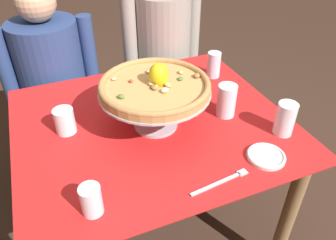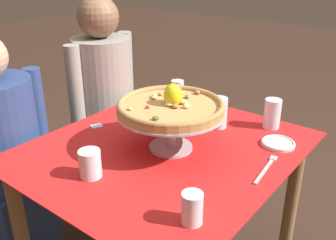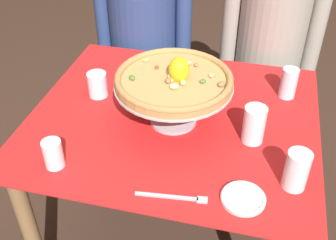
{
  "view_description": "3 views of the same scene",
  "coord_description": "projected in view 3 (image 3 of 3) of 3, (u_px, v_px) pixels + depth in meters",
  "views": [
    {
      "loc": [
        -0.34,
        -1.0,
        1.51
      ],
      "look_at": [
        0.05,
        -0.04,
        0.74
      ],
      "focal_mm": 35.25,
      "sensor_mm": 36.0,
      "label": 1
    },
    {
      "loc": [
        -1.05,
        -0.84,
        1.43
      ],
      "look_at": [
        0.03,
        0.01,
        0.82
      ],
      "focal_mm": 40.62,
      "sensor_mm": 36.0,
      "label": 2
    },
    {
      "loc": [
        0.28,
        -1.2,
        1.65
      ],
      "look_at": [
        -0.01,
        -0.06,
        0.74
      ],
      "focal_mm": 44.12,
      "sensor_mm": 36.0,
      "label": 3
    }
  ],
  "objects": [
    {
      "name": "ground_plane",
      "position": [
        172.0,
        235.0,
        1.98
      ],
      "size": [
        14.0,
        14.0,
        0.0
      ],
      "primitive_type": "plane",
      "color": "#3D281E"
    },
    {
      "name": "dining_table",
      "position": [
        173.0,
        139.0,
        1.61
      ],
      "size": [
        1.06,
        0.94,
        0.72
      ],
      "color": "olive",
      "rests_on": "ground"
    },
    {
      "name": "pizza_stand",
      "position": [
        174.0,
        94.0,
        1.45
      ],
      "size": [
        0.42,
        0.42,
        0.16
      ],
      "color": "#B7B7C1",
      "rests_on": "dining_table"
    },
    {
      "name": "pizza",
      "position": [
        174.0,
        79.0,
        1.41
      ],
      "size": [
        0.41,
        0.41,
        0.1
      ],
      "color": "tan",
      "rests_on": "pizza_stand"
    },
    {
      "name": "water_glass_front_right",
      "position": [
        296.0,
        172.0,
        1.23
      ],
      "size": [
        0.07,
        0.07,
        0.13
      ],
      "color": "white",
      "rests_on": "dining_table"
    },
    {
      "name": "water_glass_side_right",
      "position": [
        254.0,
        127.0,
        1.4
      ],
      "size": [
        0.08,
        0.08,
        0.14
      ],
      "color": "silver",
      "rests_on": "dining_table"
    },
    {
      "name": "water_glass_back_right",
      "position": [
        288.0,
        85.0,
        1.62
      ],
      "size": [
        0.06,
        0.06,
        0.12
      ],
      "color": "silver",
      "rests_on": "dining_table"
    },
    {
      "name": "water_glass_side_left",
      "position": [
        98.0,
        86.0,
        1.63
      ],
      "size": [
        0.08,
        0.08,
        0.1
      ],
      "color": "silver",
      "rests_on": "dining_table"
    },
    {
      "name": "water_glass_front_left",
      "position": [
        54.0,
        155.0,
        1.31
      ],
      "size": [
        0.06,
        0.06,
        0.1
      ],
      "color": "white",
      "rests_on": "dining_table"
    },
    {
      "name": "side_plate",
      "position": [
        243.0,
        198.0,
        1.21
      ],
      "size": [
        0.13,
        0.13,
        0.02
      ],
      "color": "silver",
      "rests_on": "dining_table"
    },
    {
      "name": "dinner_fork",
      "position": [
        175.0,
        197.0,
        1.22
      ],
      "size": [
        0.22,
        0.04,
        0.01
      ],
      "color": "#B7B7C1",
      "rests_on": "dining_table"
    },
    {
      "name": "sugar_packet",
      "position": [
        184.0,
        68.0,
        1.83
      ],
      "size": [
        0.06,
        0.05,
        0.0
      ],
      "primitive_type": "cube",
      "rotation": [
        0.0,
        0.0,
        2.69
      ],
      "color": "silver",
      "rests_on": "dining_table"
    },
    {
      "name": "diner_left",
      "position": [
        144.0,
        59.0,
        2.23
      ],
      "size": [
        0.5,
        0.36,
        1.14
      ],
      "color": "navy",
      "rests_on": "ground"
    },
    {
      "name": "diner_right",
      "position": [
        266.0,
        65.0,
        2.1
      ],
      "size": [
        0.48,
        0.34,
        1.23
      ],
      "color": "maroon",
      "rests_on": "ground"
    }
  ]
}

